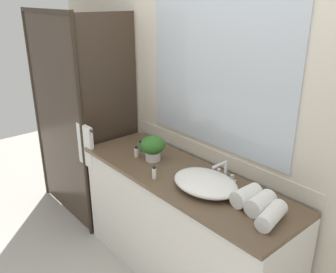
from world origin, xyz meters
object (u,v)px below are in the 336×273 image
(amenity_bottle_lotion, at_px, (140,147))
(potted_plant, at_px, (153,146))
(rolled_towel_middle, at_px, (261,203))
(rolled_towel_far_edge, at_px, (246,196))
(sink_basin, at_px, (205,183))
(faucet, at_px, (224,173))
(rolled_towel_near_edge, at_px, (272,216))
(amenity_bottle_body_wash, at_px, (154,173))
(amenity_bottle_shampoo, at_px, (136,152))

(amenity_bottle_lotion, bearing_deg, potted_plant, -5.81)
(rolled_towel_middle, xyz_separation_m, rolled_towel_far_edge, (-0.11, 0.01, -0.00))
(sink_basin, relative_size, rolled_towel_middle, 2.45)
(potted_plant, relative_size, rolled_towel_middle, 1.02)
(faucet, distance_m, rolled_towel_near_edge, 0.55)
(amenity_bottle_lotion, bearing_deg, rolled_towel_far_edge, 0.94)
(amenity_bottle_body_wash, bearing_deg, amenity_bottle_lotion, 154.86)
(faucet, height_order, amenity_bottle_shampoo, faucet)
(faucet, height_order, rolled_towel_far_edge, faucet)
(amenity_bottle_shampoo, xyz_separation_m, rolled_towel_far_edge, (1.00, 0.10, 0.01))
(sink_basin, distance_m, amenity_bottle_body_wash, 0.37)
(potted_plant, relative_size, rolled_towel_near_edge, 0.82)
(amenity_bottle_body_wash, xyz_separation_m, amenity_bottle_lotion, (-0.44, 0.21, 0.00))
(rolled_towel_near_edge, distance_m, rolled_towel_middle, 0.12)
(potted_plant, xyz_separation_m, rolled_towel_far_edge, (0.87, 0.04, -0.06))
(amenity_bottle_body_wash, height_order, rolled_towel_near_edge, rolled_towel_near_edge)
(rolled_towel_near_edge, bearing_deg, amenity_bottle_shampoo, -177.78)
(amenity_bottle_shampoo, bearing_deg, amenity_bottle_lotion, 125.36)
(amenity_bottle_body_wash, bearing_deg, sink_basin, 27.23)
(sink_basin, xyz_separation_m, rolled_towel_far_edge, (0.29, 0.06, 0.01))
(amenity_bottle_shampoo, xyz_separation_m, amenity_bottle_lotion, (-0.06, 0.09, 0.00))
(sink_basin, relative_size, faucet, 2.77)
(amenity_bottle_lotion, xyz_separation_m, rolled_towel_middle, (1.17, 0.01, 0.01))
(potted_plant, xyz_separation_m, rolled_towel_near_edge, (1.09, -0.02, -0.06))
(rolled_towel_near_edge, bearing_deg, rolled_towel_middle, 156.20)
(potted_plant, distance_m, rolled_towel_near_edge, 1.09)
(potted_plant, distance_m, amenity_bottle_lotion, 0.21)
(amenity_bottle_body_wash, bearing_deg, rolled_towel_near_edge, 11.38)
(faucet, xyz_separation_m, rolled_towel_middle, (0.40, -0.14, 0.01))
(amenity_bottle_shampoo, distance_m, rolled_towel_far_edge, 1.01)
(faucet, height_order, rolled_towel_middle, faucet)
(amenity_bottle_body_wash, xyz_separation_m, rolled_towel_far_edge, (0.62, 0.23, 0.01))
(amenity_bottle_body_wash, height_order, amenity_bottle_shampoo, amenity_bottle_body_wash)
(amenity_bottle_body_wash, relative_size, rolled_towel_near_edge, 0.38)
(amenity_bottle_body_wash, xyz_separation_m, rolled_towel_near_edge, (0.84, 0.17, 0.01))
(rolled_towel_near_edge, xyz_separation_m, rolled_towel_far_edge, (-0.22, 0.06, 0.01))
(amenity_bottle_body_wash, bearing_deg, potted_plant, 142.87)
(amenity_bottle_shampoo, relative_size, rolled_towel_near_edge, 0.37)
(rolled_towel_near_edge, bearing_deg, sink_basin, -180.00)
(amenity_bottle_body_wash, bearing_deg, rolled_towel_middle, 16.59)
(amenity_bottle_lotion, bearing_deg, faucet, 10.99)
(sink_basin, height_order, potted_plant, potted_plant)
(sink_basin, bearing_deg, potted_plant, 178.18)
(rolled_towel_near_edge, height_order, rolled_towel_middle, rolled_towel_middle)
(amenity_bottle_lotion, distance_m, rolled_towel_near_edge, 1.28)
(sink_basin, xyz_separation_m, amenity_bottle_body_wash, (-0.33, -0.17, -0.00))
(potted_plant, xyz_separation_m, amenity_bottle_body_wash, (0.25, -0.19, -0.07))
(rolled_towel_middle, height_order, rolled_towel_far_edge, rolled_towel_middle)
(rolled_towel_near_edge, bearing_deg, rolled_towel_far_edge, 165.81)
(potted_plant, relative_size, rolled_towel_far_edge, 1.05)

